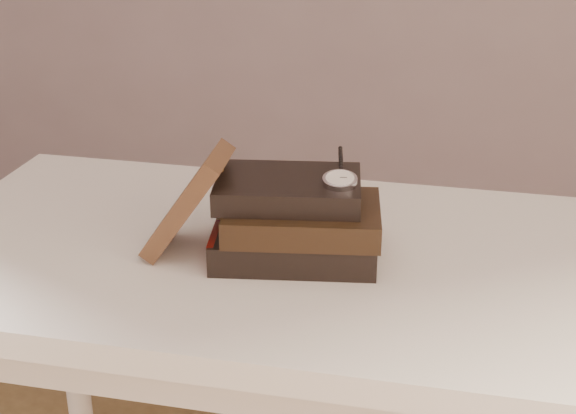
# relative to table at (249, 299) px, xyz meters

# --- Properties ---
(table) EXTENTS (1.00, 0.60, 0.75)m
(table) POSITION_rel_table_xyz_m (0.00, 0.00, 0.00)
(table) COLOR white
(table) RESTS_ON ground
(book_stack) EXTENTS (0.26, 0.19, 0.12)m
(book_stack) POSITION_rel_table_xyz_m (0.08, -0.02, 0.15)
(book_stack) COLOR black
(book_stack) RESTS_ON table
(journal) EXTENTS (0.13, 0.12, 0.16)m
(journal) POSITION_rel_table_xyz_m (-0.08, -0.04, 0.17)
(journal) COLOR #3B2416
(journal) RESTS_ON table
(pocket_watch) EXTENTS (0.06, 0.15, 0.02)m
(pocket_watch) POSITION_rel_table_xyz_m (0.14, -0.01, 0.22)
(pocket_watch) COLOR silver
(pocket_watch) RESTS_ON book_stack
(eyeglasses) EXTENTS (0.11, 0.13, 0.05)m
(eyeglasses) POSITION_rel_table_xyz_m (-0.02, 0.05, 0.16)
(eyeglasses) COLOR silver
(eyeglasses) RESTS_ON book_stack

